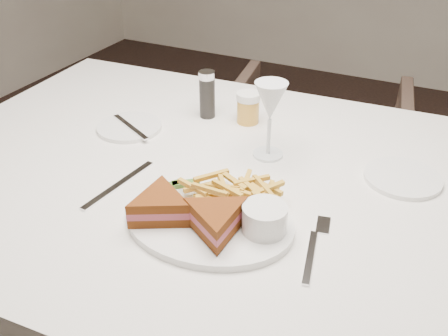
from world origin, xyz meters
The scene contains 3 objects.
table centered at (-0.26, -0.12, 0.38)m, with size 1.46×0.97×0.75m, color silver.
chair_far centered at (-0.31, 0.69, 0.34)m, with size 0.66×0.62×0.68m, color #49362C.
table_setting centered at (-0.25, -0.19, 0.79)m, with size 0.81×0.62×0.18m.
Camera 1 is at (0.10, -0.93, 1.33)m, focal length 40.00 mm.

